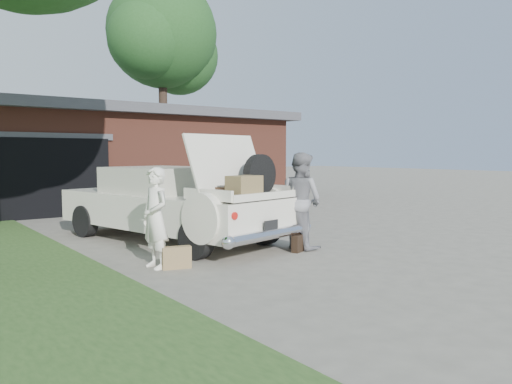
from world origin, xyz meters
TOP-DOWN VIEW (x-y plane):
  - ground at (0.00, 0.00)m, footprint 90.00×90.00m
  - house at (0.98, 11.47)m, footprint 12.80×7.80m
  - tree_right at (6.87, 17.73)m, footprint 6.54×5.69m
  - sedan at (-0.56, 2.68)m, footprint 3.09×5.57m
  - woman_left at (-1.90, 0.66)m, footprint 0.42×0.60m
  - woman_right at (1.00, 0.53)m, footprint 0.79×0.95m
  - suitcase_left at (-1.66, 0.43)m, footprint 0.47×0.26m
  - suitcase_right at (0.76, 0.30)m, footprint 0.42×0.27m

SIDE VIEW (x-z plane):
  - ground at x=0.00m, z-range 0.00..0.00m
  - suitcase_right at x=0.76m, z-range 0.00..0.31m
  - suitcase_left at x=-1.66m, z-range 0.00..0.34m
  - sedan at x=-0.56m, z-range -0.28..1.83m
  - woman_left at x=-1.90m, z-range 0.00..1.57m
  - woman_right at x=1.00m, z-range 0.00..1.79m
  - house at x=0.98m, z-range 0.02..3.32m
  - tree_right at x=6.87m, z-range 2.24..13.11m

